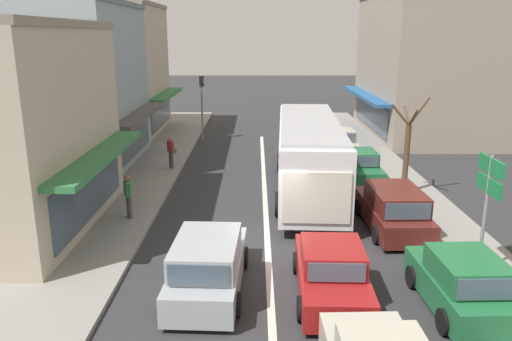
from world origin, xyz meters
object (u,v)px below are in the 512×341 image
(pedestrian_with_handbag_near, at_px, (169,150))
(wagon_adjacent_lane_trail, at_px, (207,265))
(parked_sedan_kerb_rear, at_px, (337,143))
(directional_road_sign, at_px, (487,187))
(pedestrian_browsing_midblock, at_px, (127,194))
(parked_wagon_kerb_second, at_px, (391,209))
(street_tree_right, at_px, (405,151))
(parked_hatchback_kerb_front, at_px, (460,284))
(parked_sedan_kerb_third, at_px, (356,167))
(sedan_adjacent_lane_lead, at_px, (330,272))
(traffic_light_downstreet, at_px, (200,97))
(city_bus, at_px, (307,151))

(pedestrian_with_handbag_near, bearing_deg, wagon_adjacent_lane_trail, -76.22)
(parked_sedan_kerb_rear, distance_m, directional_road_sign, 15.38)
(pedestrian_browsing_midblock, bearing_deg, pedestrian_with_handbag_near, 86.82)
(parked_wagon_kerb_second, relative_size, street_tree_right, 1.06)
(directional_road_sign, bearing_deg, parked_wagon_kerb_second, 112.74)
(parked_hatchback_kerb_front, relative_size, parked_sedan_kerb_third, 0.89)
(wagon_adjacent_lane_trail, height_order, directional_road_sign, directional_road_sign)
(parked_sedan_kerb_third, distance_m, parked_sedan_kerb_rear, 5.36)
(sedan_adjacent_lane_lead, distance_m, parked_wagon_kerb_second, 5.47)
(wagon_adjacent_lane_trail, height_order, pedestrian_browsing_midblock, pedestrian_browsing_midblock)
(sedan_adjacent_lane_lead, height_order, wagon_adjacent_lane_trail, wagon_adjacent_lane_trail)
(traffic_light_downstreet, bearing_deg, wagon_adjacent_lane_trail, -83.71)
(wagon_adjacent_lane_trail, distance_m, parked_hatchback_kerb_front, 6.51)
(parked_sedan_kerb_third, bearing_deg, sedan_adjacent_lane_lead, -104.70)
(wagon_adjacent_lane_trail, xyz_separation_m, parked_sedan_kerb_rear, (6.08, 15.93, -0.08))
(city_bus, bearing_deg, pedestrian_browsing_midblock, -153.62)
(directional_road_sign, bearing_deg, pedestrian_with_handbag_near, 132.80)
(traffic_light_downstreet, bearing_deg, parked_sedan_kerb_third, -47.69)
(pedestrian_browsing_midblock, bearing_deg, parked_sedan_kerb_rear, 48.54)
(parked_sedan_kerb_third, distance_m, pedestrian_with_handbag_near, 9.31)
(traffic_light_downstreet, bearing_deg, directional_road_sign, -62.54)
(traffic_light_downstreet, relative_size, directional_road_sign, 1.17)
(sedan_adjacent_lane_lead, height_order, traffic_light_downstreet, traffic_light_downstreet)
(city_bus, height_order, directional_road_sign, directional_road_sign)
(city_bus, xyz_separation_m, parked_hatchback_kerb_front, (2.87, -9.64, -1.17))
(parked_sedan_kerb_rear, bearing_deg, directional_road_sign, -84.06)
(street_tree_right, xyz_separation_m, pedestrian_with_handbag_near, (-10.68, 4.04, -0.90))
(wagon_adjacent_lane_trail, relative_size, pedestrian_with_handbag_near, 2.81)
(parked_sedan_kerb_rear, bearing_deg, street_tree_right, -78.35)
(traffic_light_downstreet, height_order, street_tree_right, street_tree_right)
(parked_sedan_kerb_third, relative_size, parked_sedan_kerb_rear, 0.99)
(sedan_adjacent_lane_lead, distance_m, street_tree_right, 9.67)
(wagon_adjacent_lane_trail, height_order, pedestrian_with_handbag_near, pedestrian_with_handbag_near)
(parked_hatchback_kerb_front, xyz_separation_m, street_tree_right, (1.23, 9.25, 1.25))
(wagon_adjacent_lane_trail, bearing_deg, street_tree_right, 47.13)
(parked_sedan_kerb_rear, bearing_deg, traffic_light_downstreet, 155.54)
(parked_sedan_kerb_third, bearing_deg, city_bus, -143.07)
(wagon_adjacent_lane_trail, relative_size, parked_hatchback_kerb_front, 1.22)
(traffic_light_downstreet, bearing_deg, pedestrian_with_handbag_near, -96.51)
(parked_wagon_kerb_second, height_order, pedestrian_with_handbag_near, pedestrian_with_handbag_near)
(city_bus, bearing_deg, directional_road_sign, -62.49)
(sedan_adjacent_lane_lead, distance_m, directional_road_sign, 4.94)
(parked_hatchback_kerb_front, distance_m, parked_sedan_kerb_third, 11.58)
(street_tree_right, relative_size, pedestrian_with_handbag_near, 2.62)
(city_bus, xyz_separation_m, parked_sedan_kerb_rear, (2.52, 7.29, -1.22))
(directional_road_sign, relative_size, pedestrian_browsing_midblock, 2.21)
(traffic_light_downstreet, xyz_separation_m, pedestrian_with_handbag_near, (-0.84, -7.39, -1.79))
(directional_road_sign, relative_size, street_tree_right, 0.84)
(parked_sedan_kerb_rear, height_order, pedestrian_browsing_midblock, pedestrian_browsing_midblock)
(parked_hatchback_kerb_front, distance_m, traffic_light_downstreet, 22.50)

